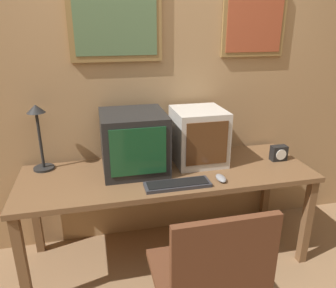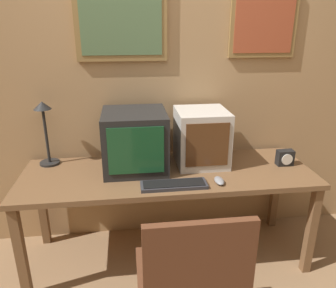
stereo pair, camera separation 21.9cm
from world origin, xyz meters
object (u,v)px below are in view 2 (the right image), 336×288
keyboard_main (174,185)px  monitor_right (201,137)px  monitor_left (135,140)px  desk_clock (285,158)px  mouse_near_keyboard (219,181)px  desk_lamp (45,124)px

keyboard_main → monitor_right: bearing=54.6°
monitor_left → desk_clock: monitor_left is taller
mouse_near_keyboard → monitor_right: bearing=98.2°
monitor_left → desk_lamp: 0.64m
monitor_left → monitor_right: size_ratio=1.12×
desk_clock → desk_lamp: (-1.69, 0.24, 0.25)m
monitor_left → keyboard_main: size_ratio=1.06×
monitor_left → keyboard_main: 0.44m
keyboard_main → desk_lamp: bearing=151.1°
monitor_left → mouse_near_keyboard: size_ratio=3.81×
monitor_right → keyboard_main: 0.47m
monitor_right → desk_clock: (0.59, -0.12, -0.14)m
monitor_right → desk_clock: 0.62m
desk_clock → keyboard_main: bearing=-164.7°
keyboard_main → desk_clock: bearing=15.3°
monitor_right → desk_clock: monitor_right is taller
monitor_right → desk_lamp: desk_lamp is taller
desk_clock → desk_lamp: desk_lamp is taller
monitor_right → mouse_near_keyboard: (0.05, -0.34, -0.18)m
keyboard_main → desk_clock: desk_clock is taller
monitor_right → keyboard_main: bearing=-125.4°
monitor_right → mouse_near_keyboard: monitor_right is taller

